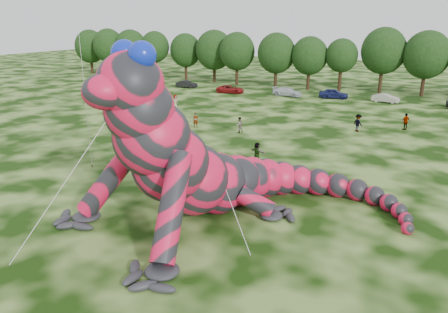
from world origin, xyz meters
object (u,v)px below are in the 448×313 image
object	(u,v)px
tree_11	(426,64)
tree_3	(155,55)
car_2	(230,89)
spectator_5	(257,152)
tree_10	(383,60)
car_5	(386,98)
spectator_4	(175,102)
car_0	(145,82)
tree_8	(309,63)
spectator_2	(358,123)
spectator_1	(239,125)
tree_1	(109,52)
car_3	(287,92)
tree_9	(341,65)
spectator_3	(406,122)
tree_7	(276,60)
tree_0	(91,52)
tree_6	(237,59)
inflatable_gecko	(212,128)
tree_2	(131,53)
car_4	(334,94)
tree_5	(214,56)
spectator_0	(196,120)
car_1	(187,84)
tree_4	(186,57)

from	to	relation	value
tree_11	tree_3	bearing A→B (deg)	-178.70
car_2	spectator_5	bearing A→B (deg)	-156.82
car_2	tree_10	bearing A→B (deg)	-69.24
tree_10	car_5	distance (m)	10.06
spectator_4	car_0	bearing A→B (deg)	60.52
tree_8	spectator_2	distance (m)	29.87
tree_3	tree_8	xyz separation A→B (m)	(31.50, -0.08, -0.25)
spectator_4	spectator_1	bearing A→B (deg)	-108.15
tree_1	car_3	distance (m)	44.20
tree_9	spectator_4	xyz separation A→B (m)	(-16.81, -24.78, -3.41)
tree_3	tree_8	size ratio (longest dim) A/B	1.06
tree_8	car_5	xyz separation A→B (m)	(13.59, -7.13, -3.84)
tree_3	spectator_5	size ratio (longest dim) A/B	5.60
spectator_3	tree_7	bearing A→B (deg)	-88.73
tree_8	spectator_5	world-z (taller)	tree_8
car_2	tree_9	bearing A→B (deg)	-63.89
spectator_2	tree_0	bearing A→B (deg)	14.77
tree_6	spectator_4	world-z (taller)	tree_6
inflatable_gecko	tree_3	size ratio (longest dim) A/B	2.25
inflatable_gecko	tree_2	bearing A→B (deg)	153.52
car_4	tree_11	bearing A→B (deg)	-63.47
tree_2	spectator_5	xyz separation A→B (m)	(45.98, -42.96, -3.98)
tree_2	spectator_5	bearing A→B (deg)	-43.06
tree_1	car_5	xyz separation A→B (m)	(57.73, -8.20, -4.27)
tree_7	spectator_1	xyz separation A→B (m)	(7.58, -32.54, -3.89)
tree_9	spectator_1	bearing A→B (deg)	-96.14
spectator_4	car_3	bearing A→B (deg)	-18.54
tree_8	tree_7	bearing A→B (deg)	-178.22
tree_1	tree_9	xyz separation A→B (m)	(49.42, -0.71, -0.57)
tree_3	tree_9	xyz separation A→B (m)	(36.78, 0.28, -0.38)
car_3	tree_0	bearing A→B (deg)	83.71
car_4	spectator_1	world-z (taller)	spectator_1
tree_5	spectator_4	size ratio (longest dim) A/B	5.28
tree_2	tree_9	size ratio (longest dim) A/B	1.11
tree_9	spectator_3	xyz separation A→B (m)	(12.26, -23.92, -3.42)
tree_8	car_3	world-z (taller)	tree_8
tree_2	tree_3	bearing A→B (deg)	-13.07
tree_5	spectator_2	distance (m)	42.71
tree_6	car_4	bearing A→B (deg)	-19.11
tree_2	spectator_0	size ratio (longest dim) A/B	5.85
tree_8	car_1	xyz separation A→B (m)	(-19.96, -7.29, -3.84)
tree_4	spectator_5	xyz separation A→B (m)	(32.60, -42.91, -3.68)
car_3	spectator_3	xyz separation A→B (m)	(18.62, -15.58, 0.23)
tree_3	tree_7	bearing A→B (deg)	-0.59
inflatable_gecko	car_1	distance (m)	52.74
tree_7	tree_9	distance (m)	11.17
tree_6	spectator_3	bearing A→B (deg)	-36.99
tree_2	spectator_3	world-z (taller)	tree_2
spectator_5	tree_9	bearing A→B (deg)	-67.42
spectator_3	car_1	bearing A→B (deg)	-67.22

